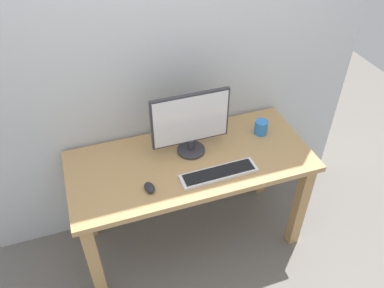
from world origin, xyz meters
name	(u,v)px	position (x,y,z in m)	size (l,w,h in m)	color
ground_plane	(191,236)	(0.00, 0.00, 0.00)	(6.00, 6.00, 0.00)	slate
wall_back	(169,21)	(0.00, 0.37, 1.50)	(2.66, 0.04, 3.00)	silver
desk	(191,174)	(0.00, 0.00, 0.64)	(1.50, 0.66, 0.77)	tan
monitor	(190,122)	(0.03, 0.08, 0.99)	(0.48, 0.17, 0.41)	#333338
keyboard_primary	(219,173)	(0.11, -0.18, 0.78)	(0.46, 0.12, 0.02)	silver
mouse	(149,188)	(-0.30, -0.17, 0.79)	(0.06, 0.09, 0.03)	#232328
coffee_mug	(261,127)	(0.52, 0.09, 0.82)	(0.09, 0.09, 0.10)	#337FD8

